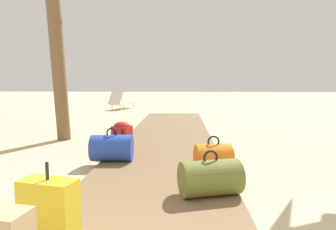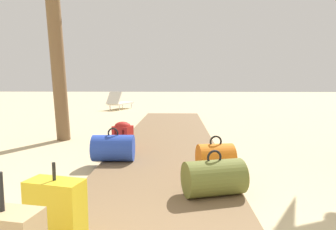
% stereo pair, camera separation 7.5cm
% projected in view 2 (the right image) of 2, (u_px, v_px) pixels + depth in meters
% --- Properties ---
extents(ground_plane, '(60.00, 60.00, 0.00)m').
position_uv_depth(ground_plane, '(165.00, 158.00, 4.96)').
color(ground_plane, '#D1BA8C').
extents(boardwalk, '(1.85, 10.34, 0.08)m').
position_uv_depth(boardwalk, '(167.00, 143.00, 5.98)').
color(boardwalk, brown).
rests_on(boardwalk, ground).
extents(suitcase_yellow, '(0.43, 0.28, 0.65)m').
position_uv_depth(suitcase_yellow, '(56.00, 216.00, 2.09)').
color(suitcase_yellow, gold).
rests_on(suitcase_yellow, boardwalk).
extents(duffel_bag_blue, '(0.63, 0.42, 0.51)m').
position_uv_depth(duffel_bag_blue, '(113.00, 148.00, 4.47)').
color(duffel_bag_blue, '#2847B7').
rests_on(duffel_bag_blue, boardwalk).
extents(duffel_bag_olive, '(0.71, 0.54, 0.49)m').
position_uv_depth(duffel_bag_olive, '(214.00, 178.00, 3.13)').
color(duffel_bag_olive, olive).
rests_on(duffel_bag_olive, boardwalk).
extents(duffel_bag_orange, '(0.51, 0.46, 0.51)m').
position_uv_depth(duffel_bag_orange, '(215.00, 159.00, 3.86)').
color(duffel_bag_orange, orange).
rests_on(duffel_bag_orange, boardwalk).
extents(backpack_red, '(0.36, 0.33, 0.50)m').
position_uv_depth(backpack_red, '(123.00, 135.00, 5.18)').
color(backpack_red, red).
rests_on(backpack_red, boardwalk).
extents(lounge_chair, '(1.05, 1.62, 0.82)m').
position_uv_depth(lounge_chair, '(119.00, 102.00, 13.44)').
color(lounge_chair, white).
rests_on(lounge_chair, ground).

